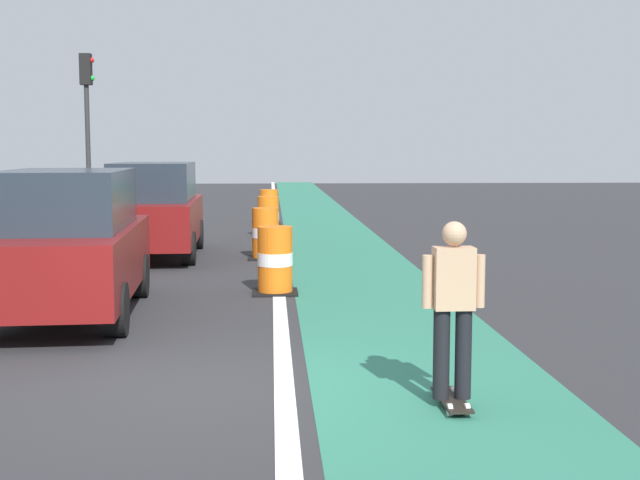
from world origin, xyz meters
name	(u,v)px	position (x,y,z in m)	size (l,w,h in m)	color
ground_plane	(193,386)	(0.00, 0.00, 0.00)	(100.00, 100.00, 0.00)	#2D2D30
bike_lane_strip	(339,246)	(2.40, 12.00, 0.00)	(2.50, 80.00, 0.01)	#2D755B
lane_divider_stripe	(276,246)	(0.90, 12.00, 0.01)	(0.20, 80.00, 0.01)	silver
skateboarder_on_lane	(453,308)	(2.41, -0.82, 0.91)	(0.57, 0.80, 1.69)	black
parked_suv_nearest	(67,242)	(-2.05, 3.67, 1.04)	(2.11, 4.69, 2.04)	maroon
parked_suv_second	(154,209)	(-1.75, 10.24, 1.04)	(2.02, 4.65, 2.04)	maroon
traffic_barrel_front	(275,261)	(0.84, 5.34, 0.53)	(0.73, 0.73, 1.09)	orange
traffic_barrel_mid	(265,234)	(0.65, 9.71, 0.53)	(0.73, 0.73, 1.09)	orange
traffic_barrel_back	(268,217)	(0.70, 14.20, 0.53)	(0.73, 0.73, 1.09)	orange
traffic_barrel_far	(269,208)	(0.71, 17.94, 0.53)	(0.73, 0.73, 1.09)	orange
traffic_light_corner	(87,109)	(-4.59, 17.20, 3.50)	(0.41, 0.32, 5.10)	#2D2D2D
pedestrian_crossing	(44,212)	(-4.54, 11.90, 0.86)	(0.34, 0.20, 1.61)	#33333D
pedestrian_waiting	(84,205)	(-4.20, 14.56, 0.86)	(0.34, 0.20, 1.61)	#33333D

